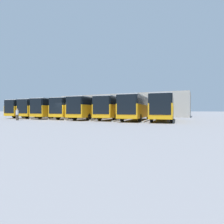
# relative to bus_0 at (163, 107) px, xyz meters

# --- Properties ---
(ground_plane) EXTENTS (600.00, 600.00, 0.00)m
(ground_plane) POSITION_rel_bus_0_xyz_m (13.10, 5.37, -1.90)
(ground_plane) COLOR gray
(bus_0) EXTENTS (3.67, 11.41, 3.41)m
(bus_0) POSITION_rel_bus_0_xyz_m (0.00, 0.00, 0.00)
(bus_0) COLOR orange
(bus_0) RESTS_ON ground_plane
(curb_divider_0) EXTENTS (0.87, 6.37, 0.15)m
(curb_divider_0) POSITION_rel_bus_0_xyz_m (1.87, 1.66, -1.82)
(curb_divider_0) COLOR #9E9E99
(curb_divider_0) RESTS_ON ground_plane
(bus_1) EXTENTS (3.67, 11.41, 3.41)m
(bus_1) POSITION_rel_bus_0_xyz_m (3.74, 0.28, 0.00)
(bus_1) COLOR orange
(bus_1) RESTS_ON ground_plane
(curb_divider_1) EXTENTS (0.87, 6.37, 0.15)m
(curb_divider_1) POSITION_rel_bus_0_xyz_m (5.62, 1.94, -1.82)
(curb_divider_1) COLOR #9E9E99
(curb_divider_1) RESTS_ON ground_plane
(bus_2) EXTENTS (3.67, 11.41, 3.41)m
(bus_2) POSITION_rel_bus_0_xyz_m (7.49, -0.40, 0.00)
(bus_2) COLOR orange
(bus_2) RESTS_ON ground_plane
(curb_divider_2) EXTENTS (0.87, 6.37, 0.15)m
(curb_divider_2) POSITION_rel_bus_0_xyz_m (9.36, 1.25, -1.82)
(curb_divider_2) COLOR #9E9E99
(curb_divider_2) RESTS_ON ground_plane
(bus_3) EXTENTS (3.67, 11.41, 3.41)m
(bus_3) POSITION_rel_bus_0_xyz_m (11.23, 0.38, 0.00)
(bus_3) COLOR orange
(bus_3) RESTS_ON ground_plane
(curb_divider_3) EXTENTS (0.87, 6.37, 0.15)m
(curb_divider_3) POSITION_rel_bus_0_xyz_m (13.10, 2.03, -1.82)
(curb_divider_3) COLOR #9E9E99
(curb_divider_3) RESTS_ON ground_plane
(bus_4) EXTENTS (3.67, 11.41, 3.41)m
(bus_4) POSITION_rel_bus_0_xyz_m (14.97, -0.25, 0.00)
(bus_4) COLOR orange
(bus_4) RESTS_ON ground_plane
(curb_divider_4) EXTENTS (0.87, 6.37, 0.15)m
(curb_divider_4) POSITION_rel_bus_0_xyz_m (16.85, 1.41, -1.82)
(curb_divider_4) COLOR #9E9E99
(curb_divider_4) RESTS_ON ground_plane
(bus_5) EXTENTS (3.67, 11.41, 3.41)m
(bus_5) POSITION_rel_bus_0_xyz_m (18.72, 0.03, 0.00)
(bus_5) COLOR orange
(bus_5) RESTS_ON ground_plane
(curb_divider_5) EXTENTS (0.87, 6.37, 0.15)m
(curb_divider_5) POSITION_rel_bus_0_xyz_m (20.59, 1.68, -1.82)
(curb_divider_5) COLOR #9E9E99
(curb_divider_5) RESTS_ON ground_plane
(bus_6) EXTENTS (3.67, 11.41, 3.41)m
(bus_6) POSITION_rel_bus_0_xyz_m (22.46, -0.46, 0.00)
(bus_6) COLOR orange
(bus_6) RESTS_ON ground_plane
(curb_divider_6) EXTENTS (0.87, 6.37, 0.15)m
(curb_divider_6) POSITION_rel_bus_0_xyz_m (24.33, 1.20, -1.82)
(curb_divider_6) COLOR #9E9E99
(curb_divider_6) RESTS_ON ground_plane
(bus_7) EXTENTS (3.67, 11.41, 3.41)m
(bus_7) POSITION_rel_bus_0_xyz_m (26.20, -0.73, 0.00)
(bus_7) COLOR orange
(bus_7) RESTS_ON ground_plane
(pedestrian) EXTENTS (0.47, 0.47, 1.67)m
(pedestrian) POSITION_rel_bus_0_xyz_m (19.34, 7.79, -1.00)
(pedestrian) COLOR brown
(pedestrian) RESTS_ON ground_plane
(station_building) EXTENTS (32.19, 11.45, 5.37)m
(station_building) POSITION_rel_bus_0_xyz_m (13.10, -16.76, 0.83)
(station_building) COLOR #A8A399
(station_building) RESTS_ON ground_plane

